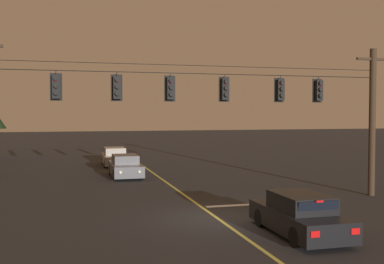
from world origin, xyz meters
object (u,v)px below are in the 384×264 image
object	(u,v)px
traffic_light_centre	(171,88)
traffic_light_far_right	(319,90)
car_waiting_near_lane	(299,215)
traffic_light_left_inner	(117,87)
traffic_light_rightmost	(281,90)
car_oncoming_lead	(125,167)
traffic_light_right_inner	(225,89)
car_oncoming_trailing	(115,157)
traffic_light_leftmost	(56,87)

from	to	relation	value
traffic_light_centre	traffic_light_far_right	size ratio (longest dim) A/B	1.00
car_waiting_near_lane	traffic_light_left_inner	bearing A→B (deg)	132.93
traffic_light_centre	car_waiting_near_lane	distance (m)	7.92
traffic_light_rightmost	car_oncoming_lead	world-z (taller)	traffic_light_rightmost
traffic_light_right_inner	car_waiting_near_lane	xyz separation A→B (m)	(0.61, -5.77, -4.45)
traffic_light_left_inner	car_oncoming_lead	size ratio (longest dim) A/B	0.28
car_waiting_near_lane	car_oncoming_trailing	bearing A→B (deg)	100.04
traffic_light_rightmost	traffic_light_right_inner	bearing A→B (deg)	180.00
car_waiting_near_lane	traffic_light_rightmost	bearing A→B (deg)	70.31
traffic_light_rightmost	traffic_light_centre	bearing A→B (deg)	180.00
car_oncoming_lead	car_oncoming_trailing	world-z (taller)	same
traffic_light_rightmost	car_oncoming_trailing	xyz separation A→B (m)	(-5.99, 16.40, -4.45)
traffic_light_leftmost	car_waiting_near_lane	bearing A→B (deg)	-36.46
traffic_light_right_inner	car_waiting_near_lane	bearing A→B (deg)	-83.94
car_oncoming_lead	traffic_light_centre	bearing A→B (deg)	-85.33
traffic_light_far_right	car_waiting_near_lane	world-z (taller)	traffic_light_far_right
traffic_light_centre	car_oncoming_lead	bearing A→B (deg)	94.67
traffic_light_leftmost	car_oncoming_lead	world-z (taller)	traffic_light_leftmost
traffic_light_left_inner	car_oncoming_trailing	xyz separation A→B (m)	(1.45, 16.40, -4.45)
car_waiting_near_lane	car_oncoming_lead	size ratio (longest dim) A/B	0.98
traffic_light_leftmost	car_oncoming_trailing	bearing A→B (deg)	76.66
car_oncoming_trailing	traffic_light_right_inner	bearing A→B (deg)	-78.58
traffic_light_centre	traffic_light_rightmost	xyz separation A→B (m)	(5.16, 0.00, 0.00)
traffic_light_leftmost	traffic_light_rightmost	world-z (taller)	same
traffic_light_leftmost	car_oncoming_trailing	world-z (taller)	traffic_light_leftmost
traffic_light_far_right	car_oncoming_lead	distance (m)	13.35
traffic_light_right_inner	car_oncoming_trailing	bearing A→B (deg)	101.42
traffic_light_rightmost	car_oncoming_trailing	distance (m)	18.02
traffic_light_far_right	car_oncoming_lead	world-z (taller)	traffic_light_far_right
traffic_light_far_right	traffic_light_rightmost	bearing A→B (deg)	180.00
traffic_light_right_inner	traffic_light_rightmost	world-z (taller)	same
traffic_light_rightmost	car_oncoming_trailing	size ratio (longest dim) A/B	0.28
traffic_light_centre	car_oncoming_trailing	xyz separation A→B (m)	(-0.84, 16.40, -4.45)
traffic_light_leftmost	traffic_light_far_right	bearing A→B (deg)	0.00
traffic_light_right_inner	traffic_light_rightmost	distance (m)	2.68
traffic_light_left_inner	car_oncoming_trailing	world-z (taller)	traffic_light_left_inner
traffic_light_rightmost	traffic_light_leftmost	bearing A→B (deg)	180.00
traffic_light_centre	traffic_light_right_inner	world-z (taller)	same
traffic_light_rightmost	traffic_light_far_right	size ratio (longest dim) A/B	1.00
car_oncoming_trailing	traffic_light_leftmost	bearing A→B (deg)	-103.34
traffic_light_left_inner	traffic_light_far_right	size ratio (longest dim) A/B	1.00
traffic_light_centre	traffic_light_far_right	bearing A→B (deg)	0.00
traffic_light_left_inner	traffic_light_far_right	bearing A→B (deg)	0.00
traffic_light_centre	car_oncoming_trailing	bearing A→B (deg)	92.92
car_oncoming_trailing	car_waiting_near_lane	bearing A→B (deg)	-79.96
car_waiting_near_lane	car_oncoming_trailing	size ratio (longest dim) A/B	0.98
car_waiting_near_lane	car_oncoming_trailing	world-z (taller)	same
traffic_light_left_inner	traffic_light_right_inner	distance (m)	4.76
traffic_light_right_inner	car_oncoming_lead	world-z (taller)	traffic_light_right_inner
traffic_light_right_inner	traffic_light_far_right	distance (m)	4.64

